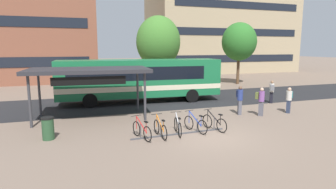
% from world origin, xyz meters
% --- Properties ---
extents(ground, '(200.00, 200.00, 0.00)m').
position_xyz_m(ground, '(0.00, 0.00, 0.00)').
color(ground, '#7A6656').
extents(bus_lane_asphalt, '(80.00, 7.20, 0.01)m').
position_xyz_m(bus_lane_asphalt, '(0.00, 9.35, 0.00)').
color(bus_lane_asphalt, '#232326').
rests_on(bus_lane_asphalt, ground).
extents(city_bus, '(12.14, 3.21, 3.20)m').
position_xyz_m(city_bus, '(-1.07, 9.35, 1.78)').
color(city_bus, '#196B3D').
rests_on(city_bus, ground).
extents(bike_rack, '(4.74, 0.31, 0.70)m').
position_xyz_m(bike_rack, '(-1.27, 0.76, 0.09)').
color(bike_rack, '#47474C').
rests_on(bike_rack, ground).
extents(parked_bicycle_red_0, '(0.63, 1.67, 0.99)m').
position_xyz_m(parked_bicycle_red_0, '(-3.10, 0.69, 0.38)').
color(parked_bicycle_red_0, black).
rests_on(parked_bicycle_red_0, ground).
extents(parked_bicycle_orange_1, '(0.52, 1.72, 0.99)m').
position_xyz_m(parked_bicycle_orange_1, '(-2.23, 0.68, 0.38)').
color(parked_bicycle_orange_1, black).
rests_on(parked_bicycle_orange_1, ground).
extents(parked_bicycle_silver_2, '(0.52, 1.71, 0.99)m').
position_xyz_m(parked_bicycle_silver_2, '(-1.32, 0.81, 0.38)').
color(parked_bicycle_silver_2, black).
rests_on(parked_bicycle_silver_2, ground).
extents(parked_bicycle_blue_3, '(0.66, 1.67, 0.99)m').
position_xyz_m(parked_bicycle_blue_3, '(-0.37, 0.89, 0.38)').
color(parked_bicycle_blue_3, black).
rests_on(parked_bicycle_blue_3, ground).
extents(parked_bicycle_black_4, '(0.65, 1.67, 0.99)m').
position_xyz_m(parked_bicycle_black_4, '(0.64, 0.85, 0.38)').
color(parked_bicycle_black_4, black).
rests_on(parked_bicycle_black_4, ground).
extents(transit_shelter, '(6.98, 4.00, 2.91)m').
position_xyz_m(transit_shelter, '(-5.02, 5.40, 2.74)').
color(transit_shelter, '#38383D').
rests_on(transit_shelter, ground).
extents(commuter_teal_pack_0, '(0.60, 0.55, 1.63)m').
position_xyz_m(commuter_teal_pack_0, '(6.89, 2.76, 0.94)').
color(commuter_teal_pack_0, '#2D3851').
rests_on(commuter_teal_pack_0, ground).
extents(commuter_grey_pack_1, '(0.54, 0.61, 1.69)m').
position_xyz_m(commuter_grey_pack_1, '(7.95, 5.73, 0.97)').
color(commuter_grey_pack_1, black).
rests_on(commuter_grey_pack_1, ground).
extents(commuter_navy_pack_2, '(0.44, 0.59, 1.78)m').
position_xyz_m(commuter_navy_pack_2, '(3.68, 3.34, 1.03)').
color(commuter_navy_pack_2, '#565660').
rests_on(commuter_navy_pack_2, ground).
extents(commuter_olive_pack_3, '(0.58, 0.59, 1.73)m').
position_xyz_m(commuter_olive_pack_3, '(4.71, 2.67, 1.00)').
color(commuter_olive_pack_3, '#565660').
rests_on(commuter_olive_pack_3, ground).
extents(trash_bin, '(0.55, 0.55, 1.03)m').
position_xyz_m(trash_bin, '(-7.11, 1.95, 0.52)').
color(trash_bin, '#284C2D').
rests_on(trash_bin, ground).
extents(street_tree_0, '(4.35, 4.35, 7.20)m').
position_xyz_m(street_tree_0, '(2.22, 15.77, 4.65)').
color(street_tree_0, brown).
rests_on(street_tree_0, ground).
extents(street_tree_1, '(3.84, 3.84, 6.86)m').
position_xyz_m(street_tree_1, '(11.83, 16.40, 4.74)').
color(street_tree_1, brown).
rests_on(street_tree_1, ground).
extents(building_left_wing, '(16.45, 10.52, 16.97)m').
position_xyz_m(building_left_wing, '(-11.31, 27.49, 8.48)').
color(building_left_wing, brown).
rests_on(building_left_wing, ground).
extents(building_right_wing, '(24.17, 11.85, 20.21)m').
position_xyz_m(building_right_wing, '(18.78, 33.27, 10.10)').
color(building_right_wing, tan).
rests_on(building_right_wing, ground).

